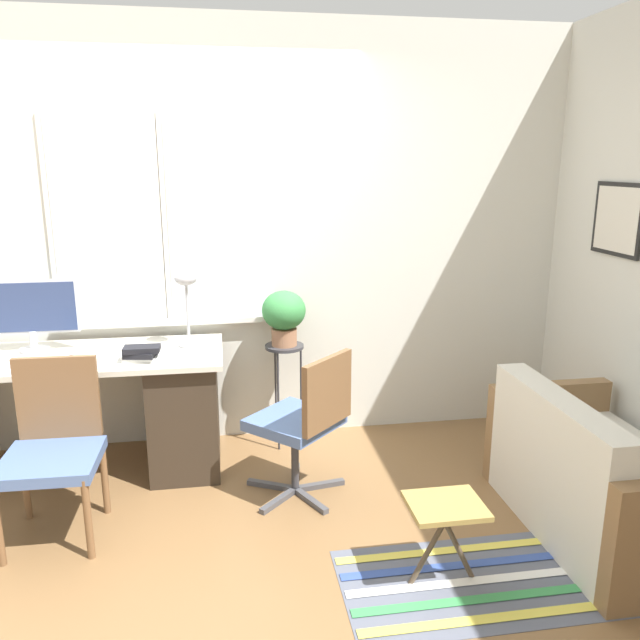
{
  "coord_description": "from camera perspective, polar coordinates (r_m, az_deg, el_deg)",
  "views": [
    {
      "loc": [
        0.35,
        -3.3,
        1.83
      ],
      "look_at": [
        0.91,
        0.17,
        0.94
      ],
      "focal_mm": 35.0,
      "sensor_mm": 36.0,
      "label": 1
    }
  ],
  "objects": [
    {
      "name": "ground_plane",
      "position": [
        3.79,
        -13.79,
        -15.1
      ],
      "size": [
        14.0,
        14.0,
        0.0
      ],
      "primitive_type": "plane",
      "color": "brown"
    },
    {
      "name": "folding_stool",
      "position": [
        2.91,
        11.38,
        -16.88
      ],
      "size": [
        0.33,
        0.28,
        0.4
      ],
      "color": "olive",
      "rests_on": "ground_plane"
    },
    {
      "name": "mouse",
      "position": [
        3.78,
        -21.85,
        -3.26
      ],
      "size": [
        0.04,
        0.07,
        0.03
      ],
      "color": "black",
      "rests_on": "desk"
    },
    {
      "name": "keyboard",
      "position": [
        3.83,
        -26.18,
        -3.6
      ],
      "size": [
        0.4,
        0.12,
        0.02
      ],
      "color": "silver",
      "rests_on": "desk"
    },
    {
      "name": "office_chair_swivel",
      "position": [
        3.46,
        -1.47,
        -9.17
      ],
      "size": [
        0.61,
        0.61,
        0.85
      ],
      "rotation": [
        0.0,
        0.0,
        3.93
      ],
      "color": "#47474C",
      "rests_on": "ground_plane"
    },
    {
      "name": "floor_rug_striped",
      "position": [
        3.13,
        14.49,
        -22.09
      ],
      "size": [
        1.27,
        0.65,
        0.01
      ],
      "color": "#565B6B",
      "rests_on": "ground_plane"
    },
    {
      "name": "wall_back_with_window",
      "position": [
        4.1,
        -14.12,
        7.11
      ],
      "size": [
        9.0,
        0.12,
        2.7
      ],
      "color": "silver",
      "rests_on": "ground_plane"
    },
    {
      "name": "potted_plant",
      "position": [
        3.98,
        -3.32,
        0.57
      ],
      "size": [
        0.28,
        0.28,
        0.36
      ],
      "color": "#9E6B4C",
      "rests_on": "plant_stand"
    },
    {
      "name": "monitor",
      "position": [
        4.02,
        -24.98,
        0.7
      ],
      "size": [
        0.54,
        0.17,
        0.42
      ],
      "color": "silver",
      "rests_on": "desk"
    },
    {
      "name": "plant_stand",
      "position": [
        4.06,
        -3.26,
        -3.54
      ],
      "size": [
        0.25,
        0.25,
        0.68
      ],
      "color": "#333338",
      "rests_on": "ground_plane"
    },
    {
      "name": "desk_lamp",
      "position": [
        3.8,
        -12.13,
        2.9
      ],
      "size": [
        0.13,
        0.13,
        0.46
      ],
      "color": "#ADADB2",
      "rests_on": "desk"
    },
    {
      "name": "desk_chair_wooden",
      "position": [
        3.42,
        -23.21,
        -10.54
      ],
      "size": [
        0.47,
        0.47,
        0.88
      ],
      "rotation": [
        0.0,
        0.0,
        -0.02
      ],
      "color": "brown",
      "rests_on": "ground_plane"
    },
    {
      "name": "book_stack",
      "position": [
        3.66,
        -16.02,
        -2.95
      ],
      "size": [
        0.21,
        0.17,
        0.09
      ],
      "color": "white",
      "rests_on": "desk"
    },
    {
      "name": "desk",
      "position": [
        4.04,
        -23.09,
        -7.75
      ],
      "size": [
        1.98,
        0.68,
        0.74
      ],
      "color": "beige",
      "rests_on": "ground_plane"
    },
    {
      "name": "couch_loveseat",
      "position": [
        3.54,
        24.02,
        -13.41
      ],
      "size": [
        0.73,
        1.24,
        0.73
      ],
      "rotation": [
        0.0,
        0.0,
        1.57
      ],
      "color": "silver",
      "rests_on": "ground_plane"
    },
    {
      "name": "wall_right_with_picture",
      "position": [
        4.06,
        25.99,
        6.01
      ],
      "size": [
        0.08,
        9.0,
        2.7
      ],
      "color": "silver",
      "rests_on": "ground_plane"
    }
  ]
}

